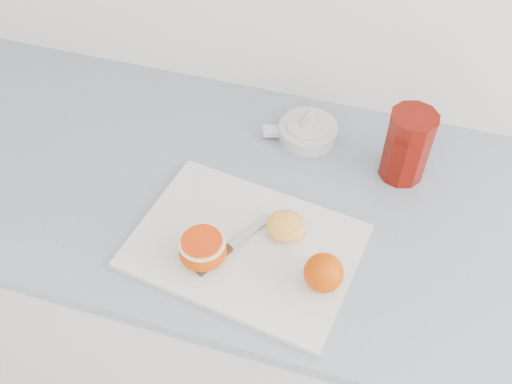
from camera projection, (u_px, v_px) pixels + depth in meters
counter at (303, 319)px, 1.41m from camera, size 2.44×0.64×0.89m
cutting_board at (245, 246)px, 1.00m from camera, size 0.42×0.33×0.01m
whole_orange at (324, 273)px, 0.92m from camera, size 0.07×0.07×0.07m
half_orange at (203, 249)px, 0.96m from camera, size 0.08×0.08×0.05m
squeezed_shell at (286, 226)px, 1.01m from camera, size 0.07×0.07×0.03m
paring_knife at (221, 255)px, 0.98m from camera, size 0.09×0.16×0.01m
citrus_juicer at (308, 129)px, 1.18m from camera, size 0.15×0.12×0.08m
red_tumbler at (407, 148)px, 1.08m from camera, size 0.09×0.09×0.15m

